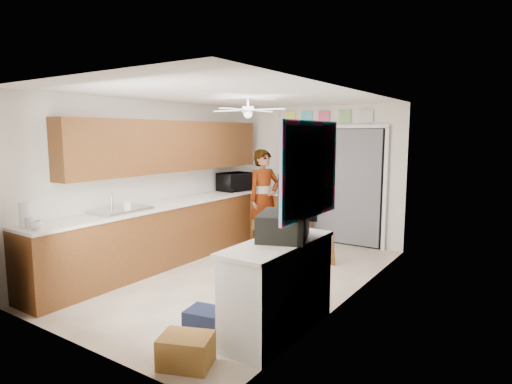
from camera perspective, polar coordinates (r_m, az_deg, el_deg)
The scene contains 41 objects.
floor at distance 6.20m, azimuth -2.10°, elevation -11.02°, with size 5.00×5.00×0.00m, color #BAAA95.
ceiling at distance 5.89m, azimuth -2.22°, elevation 12.68°, with size 5.00×5.00×0.00m, color white.
wall_back at distance 8.06m, azimuth 8.36°, elevation 2.39°, with size 3.20×3.20×0.00m, color silver.
wall_front at distance 4.19m, azimuth -22.75°, elevation -3.12°, with size 3.20×3.20×0.00m, color silver.
wall_left at distance 6.97m, azimuth -12.86°, elevation 1.44°, with size 5.00×5.00×0.00m, color silver.
wall_right at distance 5.15m, azimuth 12.40°, elevation -0.75°, with size 5.00×5.00×0.00m, color silver.
left_base_cabinets at distance 6.89m, azimuth -10.94°, elevation -5.33°, with size 0.60×4.80×0.90m, color brown.
left_countertop at distance 6.79m, azimuth -10.98°, elevation -1.48°, with size 0.62×4.80×0.04m, color white.
upper_cabinets at distance 6.96m, azimuth -10.89°, elevation 6.02°, with size 0.32×4.00×0.80m, color brown.
sink_basin at distance 6.13m, azimuth -17.59°, elevation -2.37°, with size 0.50×0.76×0.06m, color silver.
faucet at distance 6.26m, azimuth -18.71°, elevation -1.33°, with size 0.03×0.03×0.22m, color silver.
peninsula_base at distance 7.97m, azimuth 3.43°, elevation -3.42°, with size 1.00×0.60×0.90m, color brown.
peninsula_top at distance 7.89m, azimuth 3.46°, elevation -0.07°, with size 1.04×0.64×0.04m, color white.
back_opening_recess at distance 7.95m, azimuth 9.86°, elevation 0.83°, with size 2.00×0.06×2.10m, color black.
curtain_panel at distance 7.91m, azimuth 9.74°, elevation 0.80°, with size 1.90×0.03×2.05m, color slate.
door_trim_left at distance 8.39m, azimuth 3.40°, elevation 1.29°, with size 0.06×0.04×2.10m, color white.
door_trim_right at distance 7.57m, azimuth 16.83°, elevation 0.26°, with size 0.06×0.04×2.10m, color white.
door_trim_head at distance 7.87m, azimuth 9.95°, elevation 8.57°, with size 2.10×0.04×0.06m, color white.
header_frame_0 at distance 8.28m, azimuth 4.61°, elevation 9.86°, with size 0.22×0.02×0.22m, color #F2FC54.
header_frame_1 at distance 8.11m, azimuth 6.80°, elevation 9.87°, with size 0.22×0.02×0.22m, color #51C6DA.
header_frame_2 at distance 7.96m, azimuth 9.07°, elevation 9.87°, with size 0.22×0.02×0.22m, color #DC5276.
header_frame_3 at distance 7.80m, azimuth 11.78°, elevation 9.85°, with size 0.22×0.02×0.22m, color #7FC06E.
header_frame_4 at distance 7.66m, azimuth 14.59°, elevation 9.81°, with size 0.22×0.02×0.22m, color beige.
route66_sign at distance 8.46m, azimuth 2.51°, elevation 9.83°, with size 0.22×0.02×0.26m, color silver.
right_counter_base at distance 4.40m, azimuth 3.06°, elevation -12.81°, with size 0.50×1.40×0.90m, color white.
right_counter_top at distance 4.26m, azimuth 2.99°, elevation -6.86°, with size 0.54×1.44×0.04m, color white.
abstract_painting at distance 4.20m, azimuth 7.28°, elevation 2.98°, with size 0.03×1.15×0.95m, color #EE57AD.
ceiling_fan at distance 6.04m, azimuth -1.08°, elevation 10.85°, with size 1.14×1.14×0.24m, color white.
microwave at distance 7.97m, azimuth -2.79°, elevation 1.38°, with size 0.61×0.42×0.34m, color black.
cup at distance 5.34m, azimuth -27.26°, elevation -3.97°, with size 0.13×0.13×0.10m, color white.
jar_a at distance 5.99m, azimuth -16.76°, elevation -1.98°, with size 0.11×0.11×0.15m, color silver.
jar_b at distance 5.47m, azimuth -28.03°, elevation -3.61°, with size 0.09×0.09×0.13m, color silver.
paper_towel_roll at distance 5.50m, azimuth -28.38°, elevation -2.66°, with size 0.14×0.14×0.30m, color white.
suitcase at distance 4.35m, azimuth 3.70°, elevation -4.49°, with size 0.47×0.62×0.27m, color black.
suitcase_rim at distance 4.38m, azimuth 3.69°, elevation -5.90°, with size 0.44×0.58×0.02m, color yellow.
suitcase_lid at distance 4.56m, azimuth 5.56°, elevation -0.76°, with size 0.42×0.03×0.50m, color black.
cardboard_box at distance 3.98m, azimuth -9.31°, elevation -20.16°, with size 0.44×0.33×0.28m, color olive.
navy_crate at distance 4.58m, azimuth -6.78°, elevation -16.60°, with size 0.37×0.31×0.23m, color black.
cabinet_door_panel at distance 6.68m, azimuth 9.01°, elevation -7.39°, with size 0.34×0.03×0.52m, color brown.
man at distance 7.57m, azimuth 1.08°, elevation -0.83°, with size 0.63×0.41×1.73m, color white.
dog at distance 7.22m, azimuth 1.63°, elevation -6.20°, with size 0.27×0.64×0.50m, color black.
Camera 1 is at (3.45, -4.74, 2.00)m, focal length 30.00 mm.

